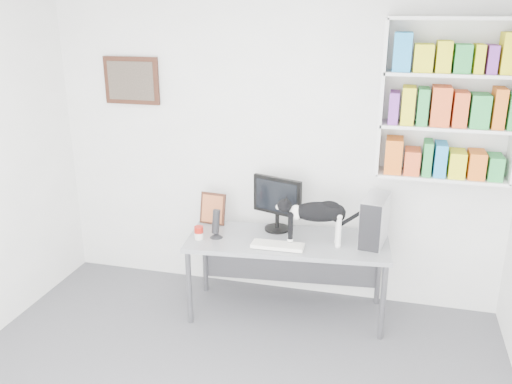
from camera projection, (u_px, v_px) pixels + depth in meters
room at (191, 238)px, 2.91m from camera, size 4.01×4.01×2.70m
bookshelf at (449, 101)px, 4.11m from camera, size 1.03×0.28×1.24m
wall_art at (132, 81)px, 4.84m from camera, size 0.52×0.04×0.42m
desk at (287, 277)px, 4.61m from camera, size 1.72×0.81×0.69m
monitor at (277, 203)px, 4.62m from camera, size 0.50×0.35×0.48m
keyboard at (278, 245)px, 4.35m from camera, size 0.43×0.17×0.03m
pc_tower at (375, 220)px, 4.38m from camera, size 0.23×0.42×0.40m
speaker at (216, 223)px, 4.50m from camera, size 0.14×0.14×0.25m
leaning_print at (213, 208)px, 4.79m from camera, size 0.24×0.12×0.29m
soup_can at (199, 233)px, 4.49m from camera, size 0.10×0.10×0.11m
cat at (316, 223)px, 4.34m from camera, size 0.64×0.28×0.38m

